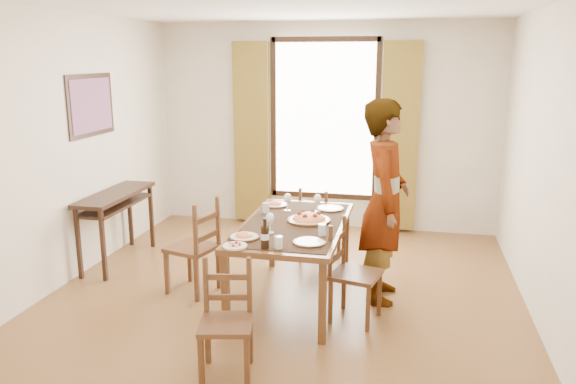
% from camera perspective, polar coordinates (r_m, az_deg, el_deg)
% --- Properties ---
extents(ground, '(5.00, 5.00, 0.00)m').
position_cam_1_polar(ground, '(5.46, -0.55, -10.82)').
color(ground, '#562C1B').
rests_on(ground, ground).
extents(room_shell, '(4.60, 5.10, 2.74)m').
position_cam_1_polar(room_shell, '(5.15, -0.31, 5.62)').
color(room_shell, silver).
rests_on(room_shell, ground).
extents(console_table, '(0.38, 1.20, 0.80)m').
position_cam_1_polar(console_table, '(6.48, -17.09, -1.05)').
color(console_table, black).
rests_on(console_table, ground).
extents(dining_table, '(0.93, 1.70, 0.76)m').
position_cam_1_polar(dining_table, '(5.22, 0.55, -3.86)').
color(dining_table, brown).
rests_on(dining_table, ground).
extents(chair_west, '(0.52, 0.52, 0.94)m').
position_cam_1_polar(chair_west, '(5.54, -9.43, -5.76)').
color(chair_west, '#4F351A').
rests_on(chair_west, ground).
extents(chair_north, '(0.48, 0.48, 0.85)m').
position_cam_1_polar(chair_north, '(6.32, 3.14, -3.55)').
color(chair_north, '#4F351A').
rests_on(chair_north, ground).
extents(chair_south, '(0.44, 0.44, 0.84)m').
position_cam_1_polar(chair_south, '(4.16, -6.28, -13.11)').
color(chair_south, '#4F351A').
rests_on(chair_south, ground).
extents(chair_east, '(0.47, 0.47, 0.89)m').
position_cam_1_polar(chair_east, '(4.95, 6.57, -8.37)').
color(chair_east, '#4F351A').
rests_on(chair_east, ground).
extents(man, '(0.72, 0.50, 1.90)m').
position_cam_1_polar(man, '(5.27, 9.83, -0.99)').
color(man, '#9BA0A4').
rests_on(man, ground).
extents(plate_sw, '(0.27, 0.27, 0.05)m').
position_cam_1_polar(plate_sw, '(4.78, -4.49, -4.39)').
color(plate_sw, silver).
rests_on(plate_sw, dining_table).
extents(plate_se, '(0.27, 0.27, 0.05)m').
position_cam_1_polar(plate_se, '(4.64, 2.19, -4.92)').
color(plate_se, silver).
rests_on(plate_se, dining_table).
extents(plate_nw, '(0.27, 0.27, 0.05)m').
position_cam_1_polar(plate_nw, '(5.79, -1.36, -1.14)').
color(plate_nw, silver).
rests_on(plate_nw, dining_table).
extents(plate_ne, '(0.27, 0.27, 0.05)m').
position_cam_1_polar(plate_ne, '(5.67, 4.30, -1.51)').
color(plate_ne, silver).
rests_on(plate_ne, dining_table).
extents(pasta_platter, '(0.40, 0.40, 0.10)m').
position_cam_1_polar(pasta_platter, '(5.24, 2.14, -2.49)').
color(pasta_platter, red).
rests_on(pasta_platter, dining_table).
extents(caprese_plate, '(0.20, 0.20, 0.04)m').
position_cam_1_polar(caprese_plate, '(4.58, -5.42, -5.34)').
color(caprese_plate, silver).
rests_on(caprese_plate, dining_table).
extents(wine_glass_a, '(0.08, 0.08, 0.18)m').
position_cam_1_polar(wine_glass_a, '(4.88, -1.84, -3.17)').
color(wine_glass_a, white).
rests_on(wine_glass_a, dining_table).
extents(wine_glass_b, '(0.08, 0.08, 0.18)m').
position_cam_1_polar(wine_glass_b, '(5.55, 3.01, -1.12)').
color(wine_glass_b, white).
rests_on(wine_glass_b, dining_table).
extents(wine_glass_c, '(0.08, 0.08, 0.18)m').
position_cam_1_polar(wine_glass_c, '(5.58, -0.05, -1.03)').
color(wine_glass_c, white).
rests_on(wine_glass_c, dining_table).
extents(tumbler_a, '(0.07, 0.07, 0.10)m').
position_cam_1_polar(tumbler_a, '(4.85, 3.49, -3.84)').
color(tumbler_a, silver).
rests_on(tumbler_a, dining_table).
extents(tumbler_b, '(0.07, 0.07, 0.10)m').
position_cam_1_polar(tumbler_b, '(5.53, -2.27, -1.61)').
color(tumbler_b, silver).
rests_on(tumbler_b, dining_table).
extents(tumbler_c, '(0.07, 0.07, 0.10)m').
position_cam_1_polar(tumbler_c, '(4.52, -0.97, -5.13)').
color(tumbler_c, silver).
rests_on(tumbler_c, dining_table).
extents(wine_bottle, '(0.07, 0.07, 0.25)m').
position_cam_1_polar(wine_bottle, '(4.50, -2.36, -4.23)').
color(wine_bottle, black).
rests_on(wine_bottle, dining_table).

